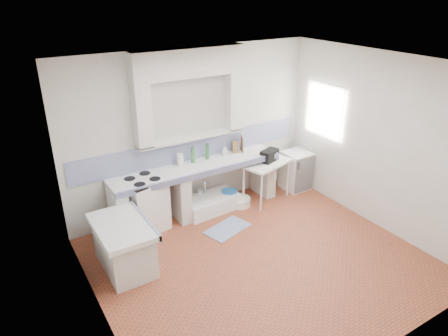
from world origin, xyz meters
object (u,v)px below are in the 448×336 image
stove (145,205)px  side_table (266,181)px  fridge (296,170)px  sink (211,204)px

stove → side_table: (2.27, -0.24, -0.05)m
stove → fridge: size_ratio=1.15×
side_table → sink: bearing=154.4°
stove → fridge: (3.05, -0.16, -0.06)m
fridge → side_table: bearing=-174.5°
stove → side_table: stove is taller
sink → fridge: size_ratio=1.33×
stove → fridge: stove is taller
fridge → sink: bearing=176.3°
stove → fridge: 3.05m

